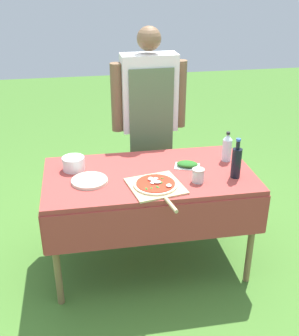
% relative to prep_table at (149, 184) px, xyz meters
% --- Properties ---
extents(ground_plane, '(12.00, 12.00, 0.00)m').
position_rel_prep_table_xyz_m(ground_plane, '(0.00, 0.00, -0.68)').
color(ground_plane, '#477A2D').
extents(prep_table, '(1.45, 0.78, 0.76)m').
position_rel_prep_table_xyz_m(prep_table, '(0.00, 0.00, 0.00)').
color(prep_table, '#A83D38').
rests_on(prep_table, ground).
extents(person_cook, '(0.62, 0.21, 1.65)m').
position_rel_prep_table_xyz_m(person_cook, '(0.12, 0.70, 0.30)').
color(person_cook, '#333D56').
rests_on(person_cook, ground).
extents(pizza_on_peel, '(0.39, 0.52, 0.05)m').
position_rel_prep_table_xyz_m(pizza_on_peel, '(0.01, -0.21, 0.10)').
color(pizza_on_peel, '#D1B27F').
rests_on(pizza_on_peel, prep_table).
extents(oil_bottle, '(0.07, 0.07, 0.28)m').
position_rel_prep_table_xyz_m(oil_bottle, '(0.56, -0.15, 0.20)').
color(oil_bottle, black).
rests_on(oil_bottle, prep_table).
extents(water_bottle, '(0.07, 0.07, 0.22)m').
position_rel_prep_table_xyz_m(water_bottle, '(0.59, 0.11, 0.19)').
color(water_bottle, silver).
rests_on(water_bottle, prep_table).
extents(herb_container, '(0.20, 0.17, 0.04)m').
position_rel_prep_table_xyz_m(herb_container, '(0.28, 0.05, 0.11)').
color(herb_container, silver).
rests_on(herb_container, prep_table).
extents(mixing_tub, '(0.16, 0.16, 0.09)m').
position_rel_prep_table_xyz_m(mixing_tub, '(-0.51, 0.15, 0.13)').
color(mixing_tub, silver).
rests_on(mixing_tub, prep_table).
extents(plate_stack, '(0.24, 0.24, 0.02)m').
position_rel_prep_table_xyz_m(plate_stack, '(-0.41, -0.06, 0.10)').
color(plate_stack, beige).
rests_on(plate_stack, prep_table).
extents(sauce_jar, '(0.08, 0.08, 0.09)m').
position_rel_prep_table_xyz_m(sauce_jar, '(0.30, -0.18, 0.13)').
color(sauce_jar, silver).
rests_on(sauce_jar, prep_table).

